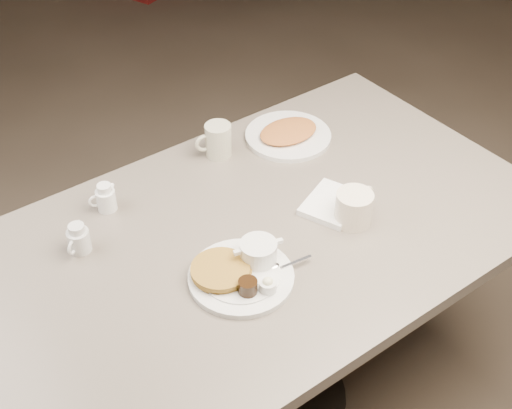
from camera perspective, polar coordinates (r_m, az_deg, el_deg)
diner_table at (r=1.92m, az=0.36°, el=-5.80°), size 1.50×0.90×0.75m
main_plate at (r=1.66m, az=-1.17°, el=-5.37°), size 0.33×0.31×0.07m
coffee_mug_near at (r=1.81m, az=8.07°, el=-0.19°), size 0.15×0.12×0.09m
napkin at (r=1.87m, az=6.21°, el=0.06°), size 0.20×0.18×0.02m
coffee_mug_far at (r=2.03m, az=-3.17°, el=5.26°), size 0.12×0.09×0.10m
creamer_left at (r=1.77m, az=-14.31°, el=-2.76°), size 0.08×0.07×0.08m
creamer_right at (r=1.88m, az=-12.20°, el=0.51°), size 0.08×0.06×0.08m
hash_plate at (r=2.12m, az=2.65°, el=5.76°), size 0.26×0.26×0.04m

